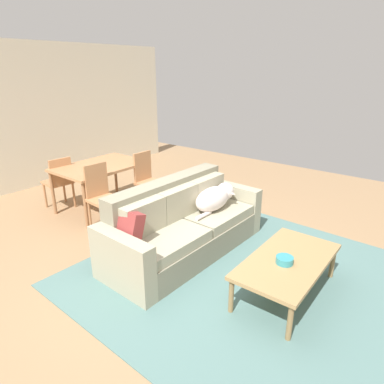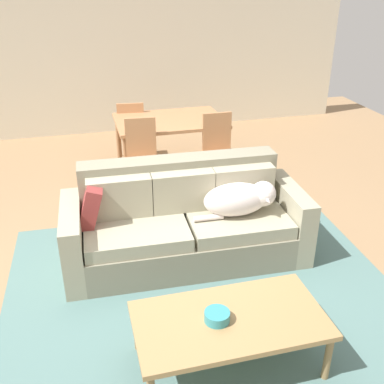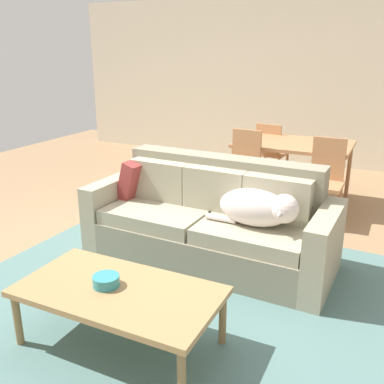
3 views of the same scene
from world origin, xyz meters
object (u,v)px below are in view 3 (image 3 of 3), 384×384
at_px(dog_on_left_cushion, 260,208).
at_px(bowl_on_coffee_table, 106,281).
at_px(dining_table, 294,148).
at_px(dining_chair_near_right, 325,177).
at_px(dining_chair_near_left, 242,167).
at_px(coffee_table, 119,294).
at_px(couch, 211,222).
at_px(throw_pillow_by_left_arm, 136,179).
at_px(dining_chair_far_left, 271,150).

bearing_deg(dog_on_left_cushion, bowl_on_coffee_table, -114.18).
distance_m(dining_table, dining_chair_near_right, 0.77).
bearing_deg(bowl_on_coffee_table, dining_chair_near_left, 91.19).
bearing_deg(dog_on_left_cushion, dining_chair_near_right, 81.82).
xyz_separation_m(dining_chair_near_left, dining_chair_near_right, (0.95, 0.02, -0.01)).
bearing_deg(bowl_on_coffee_table, coffee_table, 0.40).
xyz_separation_m(couch, coffee_table, (-0.03, -1.41, 0.02)).
height_order(throw_pillow_by_left_arm, dining_chair_far_left, dining_chair_far_left).
relative_size(bowl_on_coffee_table, dining_chair_near_left, 0.18).
distance_m(bowl_on_coffee_table, dining_chair_near_left, 2.77).
relative_size(bowl_on_coffee_table, dining_chair_near_right, 0.18).
bearing_deg(throw_pillow_by_left_arm, bowl_on_coffee_table, -64.27).
distance_m(dog_on_left_cushion, dining_table, 2.12).
relative_size(throw_pillow_by_left_arm, dining_chair_near_right, 0.41).
xyz_separation_m(couch, dining_chair_far_left, (-0.16, 2.49, 0.14)).
xyz_separation_m(throw_pillow_by_left_arm, dining_chair_near_right, (1.61, 1.30, -0.12)).
bearing_deg(dining_table, dining_chair_near_left, -127.97).
height_order(bowl_on_coffee_table, dining_chair_near_left, dining_chair_near_left).
relative_size(coffee_table, dining_table, 0.94).
distance_m(coffee_table, dining_table, 3.39).
distance_m(dining_chair_near_left, dining_chair_near_right, 0.95).
bearing_deg(dog_on_left_cushion, couch, 164.56).
height_order(dog_on_left_cushion, dining_table, dog_on_left_cushion).
xyz_separation_m(couch, bowl_on_coffee_table, (-0.12, -1.41, 0.10)).
bearing_deg(dining_chair_near_right, bowl_on_coffee_table, -106.74).
relative_size(throw_pillow_by_left_arm, dining_chair_near_left, 0.40).
xyz_separation_m(dog_on_left_cushion, bowl_on_coffee_table, (-0.62, -1.25, -0.18)).
xyz_separation_m(throw_pillow_by_left_arm, bowl_on_coffee_table, (0.72, -1.49, -0.19)).
height_order(coffee_table, bowl_on_coffee_table, bowl_on_coffee_table).
height_order(coffee_table, dining_chair_near_right, dining_chair_near_right).
distance_m(dog_on_left_cushion, dining_chair_far_left, 2.72).
height_order(couch, dining_table, couch).
relative_size(coffee_table, dining_chair_near_left, 1.35).
bearing_deg(coffee_table, dog_on_left_cushion, 67.23).
relative_size(dog_on_left_cushion, dining_chair_near_right, 0.83).
bearing_deg(dining_chair_far_left, throw_pillow_by_left_arm, 80.06).
xyz_separation_m(dog_on_left_cushion, dining_chair_near_left, (-0.68, 1.52, -0.10)).
bearing_deg(dining_chair_near_left, dining_chair_near_right, 5.91).
bearing_deg(dining_chair_near_left, couch, -77.87).
xyz_separation_m(couch, throw_pillow_by_left_arm, (-0.84, 0.08, 0.28)).
relative_size(dining_table, dining_chair_near_left, 1.44).
relative_size(bowl_on_coffee_table, dining_chair_far_left, 0.20).
distance_m(coffee_table, bowl_on_coffee_table, 0.12).
distance_m(throw_pillow_by_left_arm, dining_chair_far_left, 2.51).
relative_size(coffee_table, bowl_on_coffee_table, 7.50).
bearing_deg(bowl_on_coffee_table, dog_on_left_cushion, 63.76).
height_order(throw_pillow_by_left_arm, dining_chair_near_right, dining_chair_near_right).
distance_m(couch, dog_on_left_cushion, 0.59).
bearing_deg(dining_chair_far_left, bowl_on_coffee_table, 96.39).
relative_size(couch, dining_chair_far_left, 2.56).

